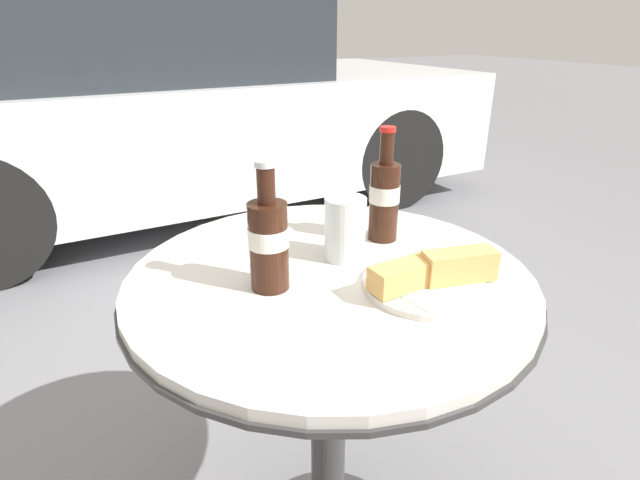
# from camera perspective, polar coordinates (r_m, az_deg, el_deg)

# --- Properties ---
(bistro_table) EXTENTS (0.76, 0.76, 0.75)m
(bistro_table) POSITION_cam_1_polar(r_m,az_deg,el_deg) (1.01, 1.03, -12.18)
(bistro_table) COLOR #333333
(bistro_table) RESTS_ON ground_plane
(cola_bottle_left) EXTENTS (0.07, 0.07, 0.23)m
(cola_bottle_left) POSITION_cam_1_polar(r_m,az_deg,el_deg) (0.84, -5.90, -0.04)
(cola_bottle_left) COLOR #33190F
(cola_bottle_left) RESTS_ON bistro_table
(cola_bottle_right) EXTENTS (0.06, 0.06, 0.24)m
(cola_bottle_right) POSITION_cam_1_polar(r_m,az_deg,el_deg) (1.04, 7.36, 4.92)
(cola_bottle_right) COLOR #33190F
(cola_bottle_right) RESTS_ON bistro_table
(drinking_glass) EXTENTS (0.08, 0.08, 0.12)m
(drinking_glass) POSITION_cam_1_polar(r_m,az_deg,el_deg) (0.96, 2.87, 1.02)
(drinking_glass) COLOR black
(drinking_glass) RESTS_ON bistro_table
(lunch_plate_near) EXTENTS (0.23, 0.23, 0.07)m
(lunch_plate_near) POSITION_cam_1_polar(r_m,az_deg,el_deg) (0.88, 12.57, -4.25)
(lunch_plate_near) COLOR silver
(lunch_plate_near) RESTS_ON bistro_table
(parked_car) EXTENTS (3.87, 1.78, 1.40)m
(parked_car) POSITION_cam_1_polar(r_m,az_deg,el_deg) (3.56, -16.20, 14.36)
(parked_car) COLOR silver
(parked_car) RESTS_ON ground_plane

